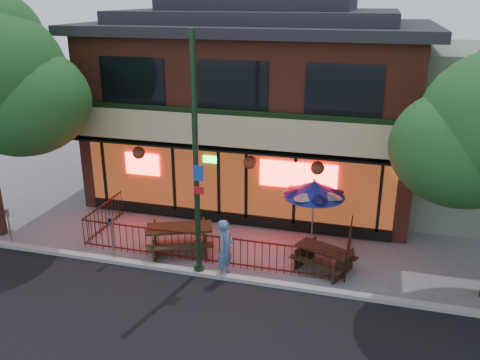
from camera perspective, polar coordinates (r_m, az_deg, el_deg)
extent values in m
plane|color=gray|center=(15.71, -4.08, -9.64)|extent=(80.00, 80.00, 0.00)
cube|color=#999993|center=(15.27, -4.72, -10.33)|extent=(80.00, 0.25, 0.12)
cube|color=brown|center=(21.06, 2.25, 7.63)|extent=(12.00, 8.00, 6.50)
cube|color=#59230F|center=(17.77, -0.82, -0.11)|extent=(11.00, 0.06, 2.60)
cube|color=#FF0C0C|center=(17.07, 6.53, 0.52)|extent=(2.60, 0.04, 0.90)
cube|color=#FF0C0C|center=(18.77, -10.91, 1.77)|extent=(1.30, 0.04, 0.80)
cube|color=#CEBE82|center=(16.76, -1.31, 5.46)|extent=(12.20, 1.33, 1.26)
cube|color=black|center=(18.24, -12.00, 10.88)|extent=(2.40, 0.06, 1.60)
cube|color=black|center=(16.91, -0.88, 10.62)|extent=(2.40, 0.06, 1.60)
cube|color=black|center=(16.28, 11.56, 9.86)|extent=(2.40, 0.06, 1.60)
cube|color=black|center=(18.27, -0.83, -4.27)|extent=(11.00, 0.12, 0.40)
cube|color=#FFC672|center=(16.71, 17.78, 0.86)|extent=(0.18, 0.18, 0.32)
cube|color=#44170E|center=(15.43, -3.92, -6.22)|extent=(8.40, 0.04, 0.04)
cube|color=#44170E|center=(15.81, -3.85, -8.92)|extent=(8.40, 0.04, 0.04)
cube|color=#44170E|center=(18.19, -15.16, -2.71)|extent=(0.04, 2.60, 0.04)
cube|color=#44170E|center=(15.87, 12.23, -5.88)|extent=(0.04, 2.60, 0.04)
cylinder|color=#44170E|center=(15.63, -3.89, -7.70)|extent=(0.02, 0.02, 1.00)
cylinder|color=#163219|center=(13.95, -4.98, 2.16)|extent=(0.16, 0.16, 7.00)
cylinder|color=#163219|center=(15.33, -4.60, -10.02)|extent=(0.32, 0.32, 0.20)
cube|color=#194CB2|center=(13.87, -4.69, 0.76)|extent=(0.30, 0.02, 0.45)
cube|color=red|center=(14.04, -4.63, -1.17)|extent=(0.30, 0.02, 0.22)
cube|color=#382714|center=(16.45, -9.57, -6.78)|extent=(0.63, 1.40, 0.85)
cube|color=#382714|center=(16.44, -3.96, -6.55)|extent=(0.63, 1.40, 0.85)
cube|color=#382714|center=(16.24, -6.83, -5.34)|extent=(2.23, 1.58, 0.07)
cube|color=#382714|center=(15.83, -6.75, -7.43)|extent=(2.02, 1.09, 0.06)
cube|color=#382714|center=(16.95, -6.81, -5.48)|extent=(2.02, 1.09, 0.06)
cube|color=black|center=(15.82, 7.33, -8.14)|extent=(0.52, 1.12, 0.68)
cube|color=black|center=(15.29, 11.50, -9.46)|extent=(0.52, 1.12, 0.68)
cube|color=black|center=(15.38, 9.45, -7.68)|extent=(1.79, 1.28, 0.06)
cube|color=black|center=(15.12, 8.43, -9.33)|extent=(1.62, 0.88, 0.05)
cube|color=black|center=(15.91, 10.30, -7.88)|extent=(1.62, 0.88, 0.05)
cylinder|color=gray|center=(16.73, 8.17, -3.86)|extent=(0.05, 0.05, 2.09)
cone|color=navy|center=(16.39, 8.32, -0.97)|extent=(2.00, 2.00, 0.52)
sphere|color=gray|center=(16.29, 8.37, -0.04)|extent=(0.09, 0.09, 0.09)
imported|color=#5174A2|center=(14.76, -1.64, -7.71)|extent=(0.53, 0.71, 1.79)
cylinder|color=gray|center=(16.18, -14.10, -6.90)|extent=(0.05, 0.05, 1.20)
cube|color=gray|center=(15.88, -14.32, -4.55)|extent=(0.14, 0.12, 0.30)
cube|color=black|center=(15.80, -14.44, -4.41)|extent=(0.09, 0.02, 0.11)
cylinder|color=gray|center=(18.24, -24.41, -5.24)|extent=(0.05, 0.05, 1.06)
cube|color=gray|center=(17.99, -24.70, -3.37)|extent=(0.14, 0.13, 0.27)
cube|color=black|center=(17.94, -24.83, -3.26)|extent=(0.07, 0.03, 0.10)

